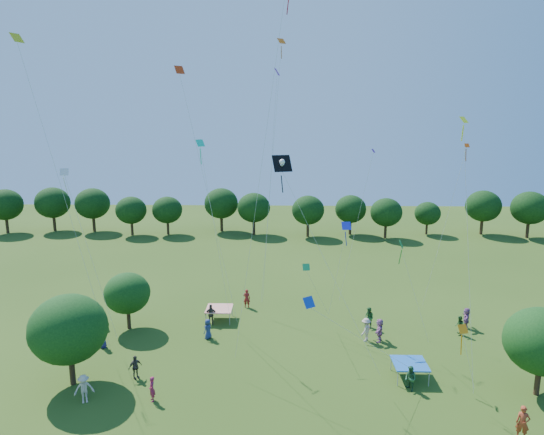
# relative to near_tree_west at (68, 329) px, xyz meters

# --- Properties ---
(near_tree_west) EXTENTS (4.91, 4.91, 6.05)m
(near_tree_west) POSITION_rel_near_tree_west_xyz_m (0.00, 0.00, 0.00)
(near_tree_west) COLOR #422B19
(near_tree_west) RESTS_ON ground
(near_tree_north) EXTENTS (3.71, 3.71, 4.74)m
(near_tree_north) POSITION_rel_near_tree_west_xyz_m (0.98, 8.57, -0.77)
(near_tree_north) COLOR #422B19
(near_tree_north) RESTS_ON ground
(near_tree_east) EXTENTS (4.56, 4.56, 5.64)m
(near_tree_east) POSITION_rel_near_tree_west_xyz_m (29.58, -0.50, -0.25)
(near_tree_east) COLOR #422B19
(near_tree_east) RESTS_ON ground
(treeline) EXTENTS (88.01, 8.77, 6.77)m
(treeline) POSITION_rel_near_tree_west_xyz_m (11.23, 42.16, 0.26)
(treeline) COLOR #422B19
(treeline) RESTS_ON ground
(tent_red_stripe) EXTENTS (2.20, 2.20, 1.10)m
(tent_red_stripe) POSITION_rel_near_tree_west_xyz_m (8.20, 10.41, -2.80)
(tent_red_stripe) COLOR #E9431B
(tent_red_stripe) RESTS_ON ground
(tent_blue) EXTENTS (2.20, 2.20, 1.10)m
(tent_blue) POSITION_rel_near_tree_west_xyz_m (22.10, 1.29, -2.80)
(tent_blue) COLOR #1A59AE
(tent_blue) RESTS_ON ground
(crowd_person_0) EXTENTS (0.87, 0.47, 1.75)m
(crowd_person_0) POSITION_rel_near_tree_west_xyz_m (-1.48, 8.83, -2.96)
(crowd_person_0) COLOR #1A374E
(crowd_person_0) RESTS_ON ground
(crowd_person_1) EXTENTS (0.83, 0.70, 1.90)m
(crowd_person_1) POSITION_rel_near_tree_west_xyz_m (26.58, -4.85, -2.88)
(crowd_person_1) COLOR #9B351C
(crowd_person_1) RESTS_ON ground
(crowd_person_2) EXTENTS (0.89, 0.98, 1.77)m
(crowd_person_2) POSITION_rel_near_tree_west_xyz_m (20.74, 9.13, -2.95)
(crowd_person_2) COLOR #275C29
(crowd_person_2) RESTS_ON ground
(crowd_person_3) EXTENTS (1.15, 1.30, 1.85)m
(crowd_person_3) POSITION_rel_near_tree_west_xyz_m (20.10, 6.76, -2.91)
(crowd_person_3) COLOR #C2A99B
(crowd_person_3) RESTS_ON ground
(crowd_person_4) EXTENTS (0.97, 0.98, 1.61)m
(crowd_person_4) POSITION_rel_near_tree_west_xyz_m (3.87, 0.80, -3.03)
(crowd_person_4) COLOR #423A35
(crowd_person_4) RESTS_ON ground
(crowd_person_5) EXTENTS (1.10, 1.76, 1.77)m
(crowd_person_5) POSITION_rel_near_tree_west_xyz_m (28.75, 9.29, -2.95)
(crowd_person_5) COLOR #854D85
(crowd_person_5) RESTS_ON ground
(crowd_person_6) EXTENTS (0.77, 0.89, 1.60)m
(crowd_person_6) POSITION_rel_near_tree_west_xyz_m (7.77, 6.85, -3.03)
(crowd_person_6) COLOR navy
(crowd_person_6) RESTS_ON ground
(crowd_person_7) EXTENTS (0.67, 0.45, 1.73)m
(crowd_person_7) POSITION_rel_near_tree_west_xyz_m (10.33, 13.35, -2.97)
(crowd_person_7) COLOR maroon
(crowd_person_7) RESTS_ON ground
(crowd_person_8) EXTENTS (0.56, 0.85, 1.59)m
(crowd_person_8) POSITION_rel_near_tree_west_xyz_m (27.72, 7.98, -3.04)
(crowd_person_8) COLOR #275123
(crowd_person_8) RESTS_ON ground
(crowd_person_9) EXTENTS (1.29, 0.94, 1.80)m
(crowd_person_9) POSITION_rel_near_tree_west_xyz_m (1.61, -2.05, -2.93)
(crowd_person_9) COLOR beige
(crowd_person_9) RESTS_ON ground
(crowd_person_10) EXTENTS (1.07, 0.56, 1.75)m
(crowd_person_10) POSITION_rel_near_tree_west_xyz_m (7.63, 9.55, -2.96)
(crowd_person_10) COLOR #3C3730
(crowd_person_10) RESTS_ON ground
(crowd_person_11) EXTENTS (1.07, 1.82, 1.84)m
(crowd_person_11) POSITION_rel_near_tree_west_xyz_m (21.14, 6.72, -2.91)
(crowd_person_11) COLOR #AA639D
(crowd_person_11) RESTS_ON ground
(crowd_person_12) EXTENTS (0.74, 0.91, 1.63)m
(crowd_person_12) POSITION_rel_near_tree_west_xyz_m (0.07, 5.14, -3.02)
(crowd_person_12) COLOR navy
(crowd_person_12) RESTS_ON ground
(crowd_person_13) EXTENTS (0.58, 0.69, 1.57)m
(crowd_person_13) POSITION_rel_near_tree_west_xyz_m (5.69, -1.80, -3.05)
(crowd_person_13) COLOR maroon
(crowd_person_13) RESTS_ON ground
(crowd_person_14) EXTENTS (0.73, 0.91, 1.63)m
(crowd_person_14) POSITION_rel_near_tree_west_xyz_m (21.77, -0.23, -3.02)
(crowd_person_14) COLOR #255833
(crowd_person_14) RESTS_ON ground
(pirate_kite) EXTENTS (6.88, 4.45, 13.33)m
(pirate_kite) POSITION_rel_near_tree_west_xyz_m (13.68, 3.04, 10.04)
(pirate_kite) COLOR black
(red_high_kite) EXTENTS (3.77, 2.19, 25.67)m
(red_high_kite) POSITION_rel_near_tree_west_xyz_m (13.30, 2.75, 17.55)
(red_high_kite) COLOR red
(small_kite_0) EXTENTS (2.48, 1.37, 13.79)m
(small_kite_0) POSITION_rel_near_tree_west_xyz_m (27.27, 10.09, 7.45)
(small_kite_0) COLOR #BA430A
(small_kite_1) EXTENTS (1.29, 0.46, 4.01)m
(small_kite_1) POSITION_rel_near_tree_west_xyz_m (24.11, -2.14, 0.78)
(small_kite_1) COLOR orange
(small_kite_2) EXTENTS (4.19, 1.45, 20.69)m
(small_kite_2) POSITION_rel_near_tree_west_xyz_m (-1.53, 1.81, 13.73)
(small_kite_2) COLOR yellow
(small_kite_3) EXTENTS (2.75, 1.03, 7.67)m
(small_kite_3) POSITION_rel_near_tree_west_xyz_m (21.87, 3.28, 3.83)
(small_kite_3) COLOR #167920
(small_kite_4) EXTENTS (1.29, 2.68, 8.21)m
(small_kite_4) POSITION_rel_near_tree_west_xyz_m (18.20, 6.64, 4.50)
(small_kite_4) COLOR #111DB2
(small_kite_5) EXTENTS (2.81, 1.03, 13.19)m
(small_kite_5) POSITION_rel_near_tree_west_xyz_m (20.41, 12.40, 6.62)
(small_kite_5) COLOR purple
(small_kite_6) EXTENTS (3.17, 0.49, 12.35)m
(small_kite_6) POSITION_rel_near_tree_west_xyz_m (-0.82, 4.11, 7.39)
(small_kite_6) COLOR silver
(small_kite_7) EXTENTS (2.31, 0.69, 14.11)m
(small_kite_7) POSITION_rel_near_tree_west_xyz_m (7.59, 8.75, 8.95)
(small_kite_7) COLOR #0DD19F
(small_kite_8) EXTENTS (2.07, 4.30, 22.43)m
(small_kite_8) POSITION_rel_near_tree_west_xyz_m (13.07, 14.32, 14.93)
(small_kite_8) COLOR #C5550B
(small_kite_9) EXTENTS (3.99, 1.46, 19.25)m
(small_kite_9) POSITION_rel_near_tree_west_xyz_m (7.22, 6.23, 12.40)
(small_kite_9) COLOR red
(small_kite_10) EXTENTS (1.38, 2.18, 15.79)m
(small_kite_10) POSITION_rel_near_tree_west_xyz_m (23.93, -1.22, 9.23)
(small_kite_10) COLOR #F1FF16
(small_kite_11) EXTENTS (2.29, 4.23, 5.42)m
(small_kite_11) POSITION_rel_near_tree_west_xyz_m (15.60, 5.60, 1.88)
(small_kite_11) COLOR #1A934C
(small_kite_12) EXTENTS (7.07, 4.04, 6.09)m
(small_kite_12) POSITION_rel_near_tree_west_xyz_m (16.00, -2.91, 2.46)
(small_kite_12) COLOR #123BBC
(small_kite_13) EXTENTS (1.47, 1.59, 19.71)m
(small_kite_13) POSITION_rel_near_tree_west_xyz_m (12.84, 12.37, 13.00)
(small_kite_13) COLOR purple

